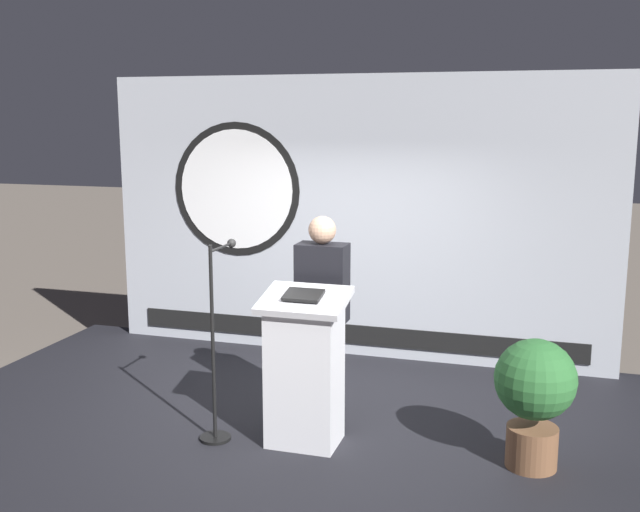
{
  "coord_description": "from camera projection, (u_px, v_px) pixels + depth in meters",
  "views": [
    {
      "loc": [
        1.87,
        -5.47,
        2.76
      ],
      "look_at": [
        0.2,
        0.03,
        1.67
      ],
      "focal_mm": 42.11,
      "sensor_mm": 36.0,
      "label": 1
    }
  ],
  "objects": [
    {
      "name": "ground_plane",
      "position": [
        296.0,
        454.0,
        6.18
      ],
      "size": [
        40.0,
        40.0,
        0.0
      ],
      "primitive_type": "plane",
      "color": "#6B6056"
    },
    {
      "name": "stage_platform",
      "position": [
        296.0,
        437.0,
        6.16
      ],
      "size": [
        6.4,
        4.0,
        0.3
      ],
      "primitive_type": "cube",
      "color": "black",
      "rests_on": "ground"
    },
    {
      "name": "banner_display",
      "position": [
        348.0,
        218.0,
        7.61
      ],
      "size": [
        5.23,
        0.12,
        2.85
      ],
      "color": "#B2B7C1",
      "rests_on": "stage_platform"
    },
    {
      "name": "podium",
      "position": [
        304.0,
        369.0,
        5.61
      ],
      "size": [
        0.64,
        0.5,
        1.19
      ],
      "color": "silver",
      "rests_on": "stage_platform"
    },
    {
      "name": "speaker_person",
      "position": [
        322.0,
        317.0,
        6.01
      ],
      "size": [
        0.4,
        0.26,
        1.68
      ],
      "color": "black",
      "rests_on": "stage_platform"
    },
    {
      "name": "microphone_stand",
      "position": [
        217.0,
        370.0,
        5.72
      ],
      "size": [
        0.24,
        0.54,
        1.52
      ],
      "color": "black",
      "rests_on": "stage_platform"
    },
    {
      "name": "potted_plant",
      "position": [
        535.0,
        391.0,
        5.22
      ],
      "size": [
        0.57,
        0.57,
        0.93
      ],
      "color": "brown",
      "rests_on": "stage_platform"
    }
  ]
}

